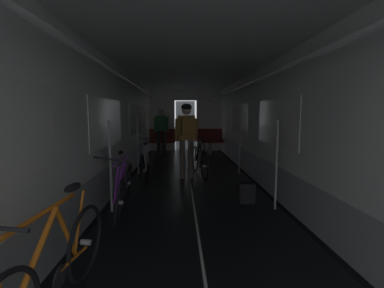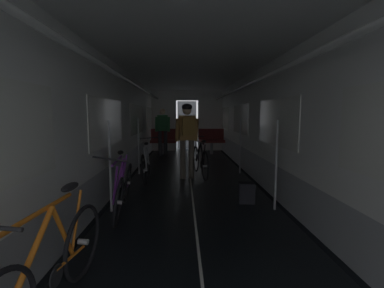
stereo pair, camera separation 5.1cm
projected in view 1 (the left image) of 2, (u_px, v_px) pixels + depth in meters
name	position (u px, v px, depth m)	size (l,w,h in m)	color
train_car_shell	(191.00, 104.00, 5.46)	(3.14, 12.34, 2.57)	black
bench_seat_far_left	(162.00, 139.00, 9.99)	(0.98, 0.51, 0.95)	gray
bench_seat_far_right	(210.00, 139.00, 10.06)	(0.98, 0.51, 0.95)	gray
bicycle_orange	(55.00, 269.00, 1.91)	(0.44, 1.69, 0.94)	black
bicycle_purple	(124.00, 188.00, 4.02)	(0.44, 1.70, 0.96)	black
bicycle_silver	(145.00, 164.00, 6.00)	(0.44, 1.69, 0.95)	black
person_cyclist_aisle	(187.00, 133.00, 6.09)	(0.55, 0.43, 1.73)	brown
bicycle_black_in_aisle	(200.00, 160.00, 6.45)	(0.45, 1.68, 0.93)	black
person_standing_near_bench	(161.00, 129.00, 9.57)	(0.53, 0.23, 1.69)	#2D2D33
backpack_on_floor	(247.00, 193.00, 4.51)	(0.26, 0.20, 0.34)	black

